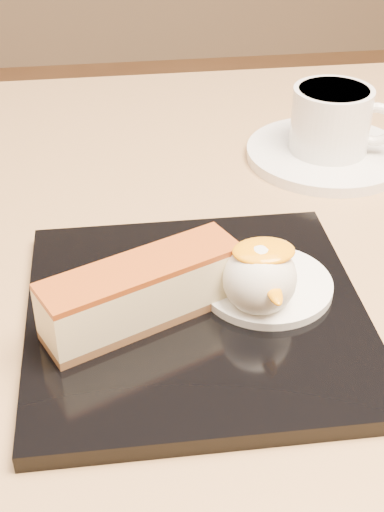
{
  "coord_description": "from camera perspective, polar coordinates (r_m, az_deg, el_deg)",
  "views": [
    {
      "loc": [
        0.0,
        -0.42,
        1.03
      ],
      "look_at": [
        0.05,
        -0.04,
        0.76
      ],
      "focal_mm": 50.0,
      "sensor_mm": 36.0,
      "label": 1
    }
  ],
  "objects": [
    {
      "name": "table",
      "position": [
        0.63,
        -5.63,
        -12.96
      ],
      "size": [
        0.8,
        0.8,
        0.72
      ],
      "color": "black",
      "rests_on": "ground"
    },
    {
      "name": "dessert_plate",
      "position": [
        0.47,
        0.34,
        -4.77
      ],
      "size": [
        0.22,
        0.22,
        0.01
      ],
      "primitive_type": "cube",
      "rotation": [
        0.0,
        0.0,
        -0.01
      ],
      "color": "black",
      "rests_on": "table"
    },
    {
      "name": "cheesecake",
      "position": [
        0.45,
        -4.0,
        -2.88
      ],
      "size": [
        0.13,
        0.09,
        0.04
      ],
      "rotation": [
        0.0,
        0.0,
        0.42
      ],
      "color": "brown",
      "rests_on": "dessert_plate"
    },
    {
      "name": "cream_smear",
      "position": [
        0.49,
        5.94,
        -2.3
      ],
      "size": [
        0.09,
        0.09,
        0.01
      ],
      "primitive_type": "cylinder",
      "color": "white",
      "rests_on": "dessert_plate"
    },
    {
      "name": "ice_cream_scoop",
      "position": [
        0.46,
        5.43,
        -1.78
      ],
      "size": [
        0.05,
        0.05,
        0.05
      ],
      "primitive_type": "sphere",
      "color": "white",
      "rests_on": "cream_smear"
    },
    {
      "name": "mango_sauce",
      "position": [
        0.45,
        5.76,
        0.39
      ],
      "size": [
        0.04,
        0.03,
        0.01
      ],
      "primitive_type": "ellipsoid",
      "color": "#FF9508",
      "rests_on": "ice_cream_scoop"
    },
    {
      "name": "mint_sprig",
      "position": [
        0.5,
        2.05,
        -0.52
      ],
      "size": [
        0.03,
        0.02,
        0.0
      ],
      "color": "#338D2E",
      "rests_on": "cream_smear"
    },
    {
      "name": "saucer",
      "position": [
        0.69,
        10.73,
        8.03
      ],
      "size": [
        0.15,
        0.15,
        0.01
      ],
      "primitive_type": "cylinder",
      "color": "white",
      "rests_on": "table"
    },
    {
      "name": "coffee_cup",
      "position": [
        0.67,
        11.21,
        10.71
      ],
      "size": [
        0.09,
        0.07,
        0.06
      ],
      "rotation": [
        0.0,
        0.0,
        -0.4
      ],
      "color": "white",
      "rests_on": "saucer"
    }
  ]
}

